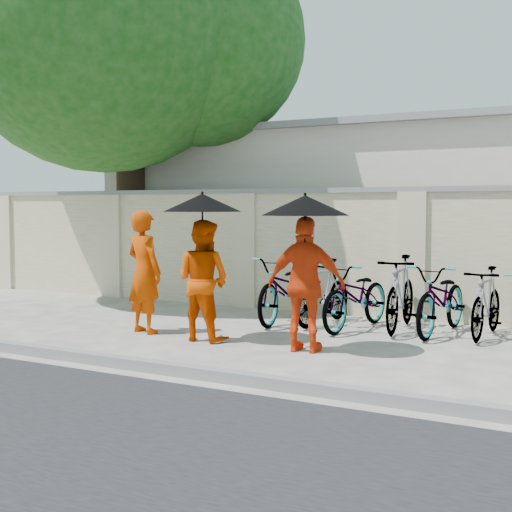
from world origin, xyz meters
The scene contains 16 objects.
ground centered at (0.00, 0.00, 0.00)m, with size 80.00×80.00×0.00m, color #C1B5A0.
kerb centered at (0.00, -1.70, 0.06)m, with size 40.00×0.16×0.12m, color slate.
compound_wall centered at (1.00, 3.20, 1.00)m, with size 20.00×0.30×2.00m, color beige.
building_behind centered at (2.00, 7.00, 1.60)m, with size 14.00×6.00×3.20m, color beige.
shade_tree centered at (-3.66, 2.97, 5.10)m, with size 6.70×6.20×8.20m.
monk_left centered at (-0.96, 0.16, 0.86)m, with size 0.63×0.41×1.72m, color #C13800.
monk_center centered at (0.07, 0.09, 0.80)m, with size 0.78×0.61×1.60m, color #D23E00.
parasol_center centered at (0.12, 0.01, 1.82)m, with size 1.02×1.02×1.03m.
monk_right centered at (1.58, 0.07, 0.83)m, with size 0.97×0.40×1.66m, color red.
parasol_right centered at (1.60, -0.01, 1.79)m, with size 1.06×1.06×0.97m.
bike_0 centered at (0.36, 1.97, 0.51)m, with size 0.68×1.94×1.02m, color slate.
bike_1 centered at (0.95, 2.04, 0.49)m, with size 0.46×1.63×0.98m, color slate.
bike_2 centered at (1.54, 1.89, 0.49)m, with size 0.65×1.85×0.97m, color slate.
bike_3 centered at (2.13, 2.08, 0.54)m, with size 0.51×1.79×1.08m, color slate.
bike_4 centered at (2.73, 2.09, 0.49)m, with size 0.65×1.87×0.98m, color slate.
bike_5 centered at (3.32, 2.11, 0.48)m, with size 0.45×1.59×0.96m, color slate.
Camera 1 is at (5.24, -7.75, 1.78)m, focal length 50.00 mm.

